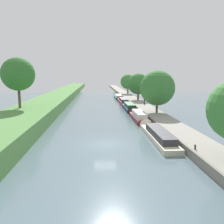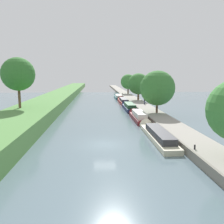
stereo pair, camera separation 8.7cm
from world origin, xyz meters
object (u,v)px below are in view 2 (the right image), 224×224
at_px(narrowboat_navy, 129,107).
at_px(mooring_bollard_near, 195,147).
at_px(narrowboat_cream, 157,134).
at_px(person_walking, 145,101).
at_px(narrowboat_red, 123,101).
at_px(narrowboat_maroon, 138,116).
at_px(narrowboat_teal, 118,97).
at_px(mooring_bollard_far, 122,94).

distance_m(narrowboat_navy, mooring_bollard_near, 32.30).
relative_size(narrowboat_cream, person_walking, 7.99).
bearing_deg(narrowboat_navy, narrowboat_red, 89.95).
height_order(narrowboat_cream, narrowboat_maroon, narrowboat_maroon).
height_order(narrowboat_maroon, person_walking, person_walking).
relative_size(person_walking, mooring_bollard_near, 3.69).
distance_m(narrowboat_maroon, mooring_bollard_near, 19.84).
distance_m(narrowboat_cream, mooring_bollard_near, 7.56).
xyz_separation_m(narrowboat_maroon, narrowboat_red, (0.07, 24.87, -0.05)).
xyz_separation_m(narrowboat_cream, narrowboat_navy, (-0.09, 24.91, 0.08)).
relative_size(narrowboat_teal, mooring_bollard_far, 24.20).
height_order(narrowboat_cream, narrowboat_teal, narrowboat_teal).
relative_size(narrowboat_red, mooring_bollard_near, 28.98).
bearing_deg(narrowboat_teal, mooring_bollard_far, 67.85).
distance_m(narrowboat_cream, narrowboat_navy, 24.91).
relative_size(narrowboat_cream, narrowboat_navy, 1.15).
bearing_deg(mooring_bollard_far, mooring_bollard_near, -90.00).
height_order(person_walking, mooring_bollard_far, person_walking).
height_order(narrowboat_navy, mooring_bollard_far, narrowboat_navy).
distance_m(narrowboat_navy, narrowboat_red, 12.38).
bearing_deg(mooring_bollard_near, narrowboat_red, 92.39).
height_order(person_walking, mooring_bollard_near, person_walking).
bearing_deg(narrowboat_red, mooring_bollard_far, 84.23).
bearing_deg(narrowboat_red, narrowboat_teal, 90.24).
relative_size(narrowboat_cream, mooring_bollard_near, 29.46).
xyz_separation_m(narrowboat_maroon, mooring_bollard_far, (1.93, 43.30, 0.44)).
relative_size(person_walking, mooring_bollard_far, 3.69).
bearing_deg(narrowboat_red, narrowboat_maroon, -90.16).
relative_size(narrowboat_red, mooring_bollard_far, 28.98).
distance_m(narrowboat_maroon, narrowboat_teal, 38.58).
height_order(narrowboat_cream, narrowboat_navy, narrowboat_navy).
bearing_deg(narrowboat_navy, narrowboat_teal, 90.10).
bearing_deg(mooring_bollard_near, narrowboat_cream, 103.69).
height_order(mooring_bollard_near, mooring_bollard_far, same).
height_order(narrowboat_cream, mooring_bollard_far, narrowboat_cream).
height_order(narrowboat_red, mooring_bollard_far, narrowboat_red).
height_order(narrowboat_red, narrowboat_teal, narrowboat_red).
distance_m(narrowboat_cream, narrowboat_teal, 51.00).
bearing_deg(mooring_bollard_far, person_walking, -85.81).
bearing_deg(narrowboat_navy, mooring_bollard_far, 86.52).
height_order(narrowboat_teal, mooring_bollard_near, narrowboat_teal).
height_order(narrowboat_maroon, mooring_bollard_near, narrowboat_maroon).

